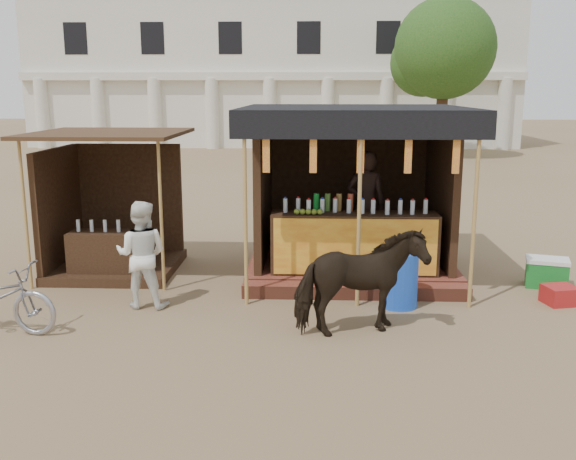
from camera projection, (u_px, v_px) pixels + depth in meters
The scene contains 10 objects.
ground at pixel (282, 347), 7.79m from camera, with size 120.00×120.00×0.00m, color #846B4C.
main_stall at pixel (353, 212), 10.80m from camera, with size 3.60×3.61×2.78m.
secondary_stall at pixel (106, 222), 10.89m from camera, with size 2.40×2.40×2.38m.
cow at pixel (360, 283), 8.04m from camera, with size 0.74×1.62×1.37m, color black.
bystander at pixel (142, 254), 9.07m from camera, with size 0.75×0.58×1.54m, color white.
blue_barrel at pixel (399, 279), 9.15m from camera, with size 0.52×0.52×0.80m, color blue.
red_crate at pixel (560, 295), 9.31m from camera, with size 0.44×0.40×0.27m, color #A21B1B.
cooler at pixel (547, 272), 10.11m from camera, with size 0.74×0.60×0.46m.
background_building at pixel (274, 72), 36.23m from camera, with size 26.00×7.45×8.18m.
tree at pixel (440, 52), 28.16m from camera, with size 4.50×4.40×7.00m.
Camera 1 is at (0.38, -7.29, 3.06)m, focal length 40.00 mm.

